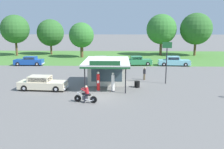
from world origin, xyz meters
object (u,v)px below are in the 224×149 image
at_px(parked_car_back_row_centre, 29,61).
at_px(spare_tire_stack, 137,84).
at_px(parked_car_back_row_right, 137,61).
at_px(bystander_chatting_near_pumps, 126,64).
at_px(motorcycle_with_rider, 86,95).
at_px(parked_car_back_row_far_right, 102,62).
at_px(gas_pump_nearside, 98,82).
at_px(gas_pump_offside, 113,83).
at_px(featured_classic_sedan, 42,83).
at_px(roadside_pole_sign, 167,56).
at_px(parked_car_back_row_left, 174,61).
at_px(bystander_admiring_sedan, 144,73).

distance_m(parked_car_back_row_centre, spare_tire_stack, 22.91).
xyz_separation_m(parked_car_back_row_right, bystander_chatting_near_pumps, (-1.99, -4.31, 0.17)).
bearing_deg(motorcycle_with_rider, parked_car_back_row_far_right, 89.94).
height_order(motorcycle_with_rider, parked_car_back_row_centre, motorcycle_with_rider).
relative_size(parked_car_back_row_far_right, bystander_chatting_near_pumps, 3.20).
height_order(gas_pump_nearside, gas_pump_offside, gas_pump_nearside).
distance_m(parked_car_back_row_far_right, parked_car_back_row_right, 6.06).
distance_m(gas_pump_nearside, featured_classic_sedan, 6.09).
bearing_deg(parked_car_back_row_right, parked_car_back_row_far_right, -170.24).
xyz_separation_m(parked_car_back_row_right, roadside_pole_sign, (2.49, -13.53, 2.65)).
bearing_deg(bystander_chatting_near_pumps, parked_car_back_row_left, 26.15).
bearing_deg(motorcycle_with_rider, bystander_admiring_sedan, 57.25).
xyz_separation_m(gas_pump_offside, roadside_pole_sign, (6.16, 3.67, 2.42)).
height_order(parked_car_back_row_right, roadside_pole_sign, roadside_pole_sign).
height_order(motorcycle_with_rider, roadside_pole_sign, roadside_pole_sign).
xyz_separation_m(motorcycle_with_rider, roadside_pole_sign, (8.48, 7.58, 2.69)).
bearing_deg(motorcycle_with_rider, parked_car_back_row_centre, 121.66).
xyz_separation_m(parked_car_back_row_left, parked_car_back_row_right, (-6.19, 0.29, -0.02)).
height_order(parked_car_back_row_far_right, parked_car_back_row_centre, parked_car_back_row_far_right).
xyz_separation_m(motorcycle_with_rider, parked_car_back_row_far_right, (0.02, 20.09, 0.08)).
bearing_deg(spare_tire_stack, bystander_chatting_near_pumps, 94.95).
height_order(bystander_admiring_sedan, roadside_pole_sign, roadside_pole_sign).
distance_m(parked_car_back_row_centre, bystander_chatting_near_pumps, 16.95).
bearing_deg(spare_tire_stack, parked_car_back_row_centre, 139.94).
relative_size(bystander_admiring_sedan, roadside_pole_sign, 0.32).
relative_size(gas_pump_nearside, parked_car_back_row_right, 0.40).
bearing_deg(parked_car_back_row_right, gas_pump_offside, -102.05).
height_order(parked_car_back_row_far_right, bystander_admiring_sedan, parked_car_back_row_far_right).
bearing_deg(spare_tire_stack, parked_car_back_row_far_right, 108.90).
height_order(bystander_chatting_near_pumps, roadside_pole_sign, roadside_pole_sign).
xyz_separation_m(featured_classic_sedan, roadside_pole_sign, (13.77, 3.28, 2.65)).
bearing_deg(featured_classic_sedan, parked_car_back_row_far_right, 71.41).
relative_size(parked_car_back_row_far_right, parked_car_back_row_right, 1.02).
bearing_deg(parked_car_back_row_centre, parked_car_back_row_right, 2.23).
distance_m(featured_classic_sedan, parked_car_back_row_left, 24.05).
bearing_deg(parked_car_back_row_right, gas_pump_nearside, -106.86).
bearing_deg(parked_car_back_row_right, roadside_pole_sign, -79.59).
xyz_separation_m(motorcycle_with_rider, parked_car_back_row_right, (5.99, 21.11, 0.04)).
relative_size(gas_pump_offside, motorcycle_with_rider, 0.95).
height_order(parked_car_back_row_centre, parked_car_back_row_left, parked_car_back_row_left).
distance_m(parked_car_back_row_centre, parked_car_back_row_left, 24.76).
distance_m(gas_pump_offside, motorcycle_with_rider, 4.55).
xyz_separation_m(featured_classic_sedan, bystander_admiring_sedan, (11.42, 5.24, 0.14)).
bearing_deg(bystander_chatting_near_pumps, roadside_pole_sign, -64.09).
xyz_separation_m(parked_car_back_row_right, spare_tire_stack, (-1.03, -15.47, -0.34)).
bearing_deg(featured_classic_sedan, parked_car_back_row_centre, 114.35).
bearing_deg(bystander_chatting_near_pumps, parked_car_back_row_far_right, 140.47).
height_order(gas_pump_nearside, bystander_chatting_near_pumps, gas_pump_nearside).
bearing_deg(featured_classic_sedan, bystander_admiring_sedan, 24.65).
relative_size(featured_classic_sedan, bystander_chatting_near_pumps, 3.25).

